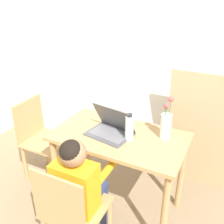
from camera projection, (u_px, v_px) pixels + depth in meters
The scene contains 9 objects.
wall_back at pixel (177, 57), 2.37m from camera, with size 6.40×0.05×2.50m.
dining_table at pixel (119, 148), 2.14m from camera, with size 1.05×0.61×0.76m.
chair_occupied at pixel (72, 212), 1.78m from camera, with size 0.40×0.40×0.84m.
chair_spare at pixel (42, 139), 2.63m from camera, with size 0.41×0.41×0.84m.
person_seated at pixel (80, 181), 1.80m from camera, with size 0.31×0.42×0.99m.
laptop at pixel (111, 127), 2.09m from camera, with size 0.38×0.31×0.23m.
flower_vase at pixel (166, 123), 2.00m from camera, with size 0.08×0.08×0.35m.
water_bottle at pixel (129, 128), 1.98m from camera, with size 0.07×0.07×0.22m.
cardboard_panel at pixel (200, 134), 2.40m from camera, with size 0.61×0.18×1.21m.
Camera 1 is at (0.53, -0.13, 1.84)m, focal length 42.00 mm.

